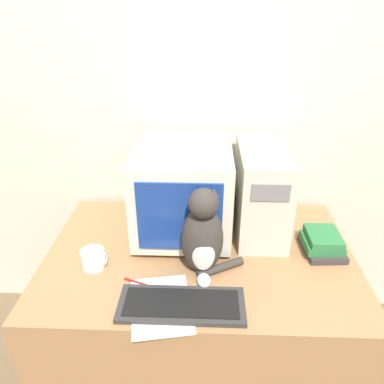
% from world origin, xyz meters
% --- Properties ---
extents(wall_back, '(7.00, 0.05, 2.50)m').
position_xyz_m(wall_back, '(0.00, 0.93, 1.25)').
color(wall_back, beige).
rests_on(wall_back, ground_plane).
extents(desk, '(1.31, 0.87, 0.71)m').
position_xyz_m(desk, '(0.00, 0.43, 0.36)').
color(desk, '#9E7047').
rests_on(desk, ground_plane).
extents(crt_monitor, '(0.42, 0.47, 0.41)m').
position_xyz_m(crt_monitor, '(-0.08, 0.60, 0.92)').
color(crt_monitor, beige).
rests_on(crt_monitor, desk).
extents(computer_tower, '(0.21, 0.44, 0.40)m').
position_xyz_m(computer_tower, '(0.27, 0.63, 0.91)').
color(computer_tower, beige).
rests_on(computer_tower, desk).
extents(keyboard, '(0.45, 0.18, 0.02)m').
position_xyz_m(keyboard, '(-0.06, 0.11, 0.72)').
color(keyboard, '#2D2D2D').
rests_on(keyboard, desk).
extents(cat, '(0.26, 0.21, 0.38)m').
position_xyz_m(cat, '(0.01, 0.31, 0.88)').
color(cat, '#38332D').
rests_on(cat, desk).
extents(book_stack, '(0.17, 0.21, 0.09)m').
position_xyz_m(book_stack, '(0.52, 0.47, 0.75)').
color(book_stack, '#383333').
rests_on(book_stack, desk).
extents(pen, '(0.13, 0.05, 0.01)m').
position_xyz_m(pen, '(-0.23, 0.23, 0.72)').
color(pen, maroon).
rests_on(pen, desk).
extents(paper_sheet, '(0.26, 0.33, 0.00)m').
position_xyz_m(paper_sheet, '(-0.13, 0.12, 0.71)').
color(paper_sheet, white).
rests_on(paper_sheet, desk).
extents(mug, '(0.10, 0.10, 0.08)m').
position_xyz_m(mug, '(-0.43, 0.33, 0.75)').
color(mug, white).
rests_on(mug, desk).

